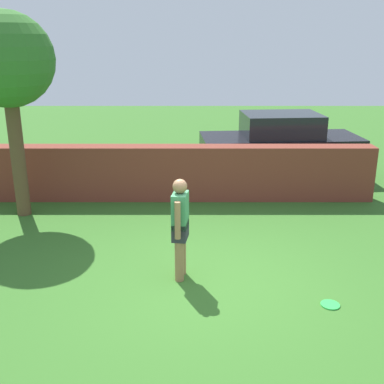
# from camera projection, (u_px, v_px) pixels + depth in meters

# --- Properties ---
(ground_plane) EXTENTS (40.00, 40.00, 0.00)m
(ground_plane) POSITION_uv_depth(u_px,v_px,m) (206.00, 283.00, 7.29)
(ground_plane) COLOR #336623
(brick_wall) EXTENTS (10.89, 0.50, 1.27)m
(brick_wall) POSITION_uv_depth(u_px,v_px,m) (136.00, 173.00, 10.90)
(brick_wall) COLOR brown
(brick_wall) RESTS_ON ground
(tree) EXTENTS (1.87, 1.87, 4.15)m
(tree) POSITION_uv_depth(u_px,v_px,m) (5.00, 63.00, 9.14)
(tree) COLOR brown
(tree) RESTS_ON ground
(person) EXTENTS (0.27, 0.54, 1.62)m
(person) POSITION_uv_depth(u_px,v_px,m) (179.00, 224.00, 7.19)
(person) COLOR #9E704C
(person) RESTS_ON ground
(car) EXTENTS (4.33, 2.19, 1.72)m
(car) POSITION_uv_depth(u_px,v_px,m) (278.00, 145.00, 12.66)
(car) COLOR black
(car) RESTS_ON ground
(frisbee_green) EXTENTS (0.27, 0.27, 0.02)m
(frisbee_green) POSITION_uv_depth(u_px,v_px,m) (329.00, 304.00, 6.68)
(frisbee_green) COLOR green
(frisbee_green) RESTS_ON ground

